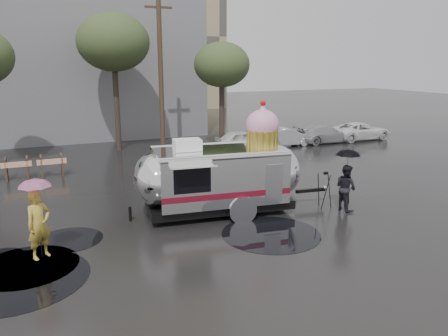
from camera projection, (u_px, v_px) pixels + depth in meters
name	position (u px, v px, depth m)	size (l,w,h in m)	color
ground	(208.00, 238.00, 13.43)	(120.00, 120.00, 0.00)	black
puddles	(141.00, 243.00, 13.05)	(11.74, 6.56, 0.01)	black
grey_building	(36.00, 44.00, 31.75)	(22.00, 12.00, 13.00)	#5E5E62
utility_pole	(161.00, 73.00, 25.78)	(1.60, 0.28, 9.00)	#473323
tree_mid	(113.00, 43.00, 25.30)	(4.20, 4.20, 8.03)	#382D26
tree_right	(222.00, 65.00, 26.14)	(3.36, 3.36, 6.42)	#382D26
barricade_row	(17.00, 168.00, 20.05)	(4.30, 0.80, 1.00)	#473323
parked_cars	(309.00, 133.00, 28.51)	(13.20, 1.90, 1.50)	silver
airstream_trailer	(221.00, 174.00, 15.39)	(7.47, 3.10, 4.04)	silver
person_left	(39.00, 225.00, 11.85)	(0.69, 0.46, 1.92)	gold
umbrella_pink	(35.00, 191.00, 11.63)	(1.07, 1.07, 2.28)	pink
person_right	(346.00, 188.00, 15.75)	(0.81, 0.45, 1.69)	black
umbrella_black	(348.00, 159.00, 15.50)	(1.08, 1.08, 2.28)	black
tripod	(325.00, 187.00, 16.04)	(0.52, 0.57, 1.37)	black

